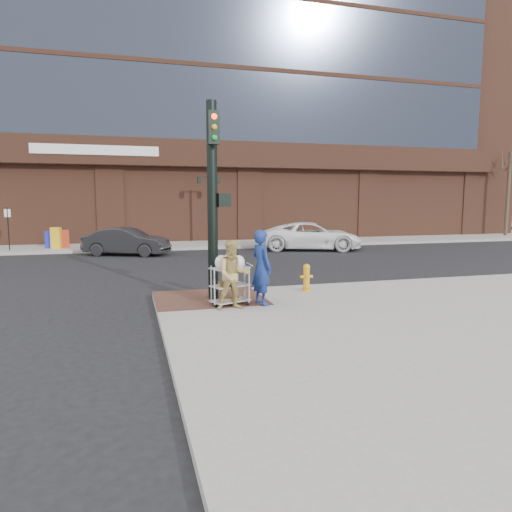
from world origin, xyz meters
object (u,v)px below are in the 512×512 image
object	(u,v)px
minivan_white	(312,236)
lamp_post	(209,202)
utility_cart	(230,282)
traffic_signal_pole	(213,195)
woman_blue	(262,267)
pedestrian_tan	(233,275)
sedan_dark	(127,242)
fire_hydrant	(306,277)

from	to	relation	value
minivan_white	lamp_post	bearing A→B (deg)	72.45
lamp_post	utility_cart	world-z (taller)	lamp_post
traffic_signal_pole	woman_blue	bearing A→B (deg)	-43.42
lamp_post	pedestrian_tan	xyz separation A→B (m)	(-2.25, -16.45, -1.65)
minivan_white	utility_cart	distance (m)	14.29
traffic_signal_pole	sedan_dark	size ratio (longest dim) A/B	1.21
traffic_signal_pole	minivan_white	size ratio (longest dim) A/B	0.92
traffic_signal_pole	sedan_dark	distance (m)	12.11
utility_cart	pedestrian_tan	bearing A→B (deg)	-91.34
woman_blue	pedestrian_tan	xyz separation A→B (m)	(-0.77, -0.28, -0.10)
utility_cart	fire_hydrant	xyz separation A→B (m)	(2.44, 1.11, -0.18)
lamp_post	minivan_white	world-z (taller)	lamp_post
fire_hydrant	pedestrian_tan	bearing A→B (deg)	-147.89
sedan_dark	minivan_white	bearing A→B (deg)	-67.57
traffic_signal_pole	woman_blue	distance (m)	2.23
traffic_signal_pole	utility_cart	size ratio (longest dim) A/B	3.97
lamp_post	utility_cart	distance (m)	16.29
minivan_white	utility_cart	xyz separation A→B (m)	(-7.23, -12.32, -0.03)
utility_cart	fire_hydrant	bearing A→B (deg)	24.44
traffic_signal_pole	pedestrian_tan	world-z (taller)	traffic_signal_pole
pedestrian_tan	sedan_dark	distance (m)	13.17
traffic_signal_pole	woman_blue	xyz separation A→B (m)	(1.00, -0.94, -1.76)
traffic_signal_pole	fire_hydrant	distance (m)	3.54
traffic_signal_pole	sedan_dark	world-z (taller)	traffic_signal_pole
minivan_white	fire_hydrant	xyz separation A→B (m)	(-4.79, -11.21, -0.21)
traffic_signal_pole	woman_blue	world-z (taller)	traffic_signal_pole
woman_blue	fire_hydrant	size ratio (longest dim) A/B	2.37
minivan_white	pedestrian_tan	bearing A→B (deg)	169.36
utility_cart	fire_hydrant	size ratio (longest dim) A/B	1.63
traffic_signal_pole	sedan_dark	bearing A→B (deg)	100.77
traffic_signal_pole	minivan_white	distance (m)	13.90
lamp_post	fire_hydrant	xyz separation A→B (m)	(0.20, -14.91, -2.07)
minivan_white	fire_hydrant	bearing A→B (deg)	175.82
woman_blue	utility_cart	xyz separation A→B (m)	(-0.76, 0.15, -0.35)
pedestrian_tan	sedan_dark	bearing A→B (deg)	100.02
fire_hydrant	lamp_post	bearing A→B (deg)	90.79
pedestrian_tan	utility_cart	size ratio (longest dim) A/B	1.29
lamp_post	pedestrian_tan	size ratio (longest dim) A/B	2.45
woman_blue	pedestrian_tan	world-z (taller)	woman_blue
pedestrian_tan	fire_hydrant	bearing A→B (deg)	31.37
woman_blue	utility_cart	bearing A→B (deg)	62.48
lamp_post	traffic_signal_pole	size ratio (longest dim) A/B	0.80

